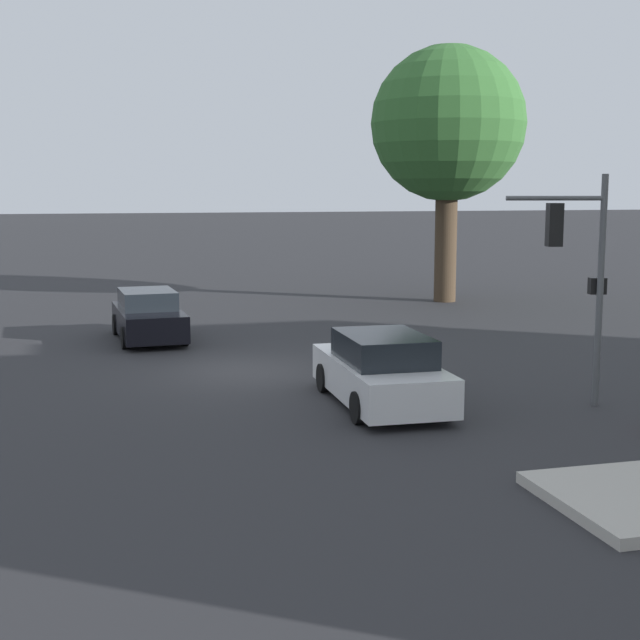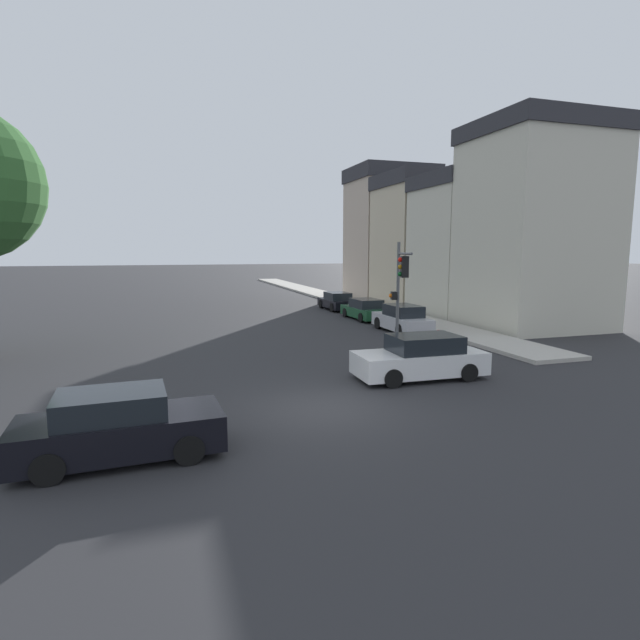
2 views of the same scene
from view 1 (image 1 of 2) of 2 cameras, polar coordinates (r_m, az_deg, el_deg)
The scene contains 5 objects.
ground_plane at distance 22.96m, azimuth -4.90°, elevation -3.23°, with size 300.00×300.00×0.00m, color #28282B.
street_tree at distance 36.98m, azimuth 8.20°, elevation 12.22°, with size 6.22×6.22×10.32m.
traffic_signal at distance 19.50m, azimuth 16.14°, elevation 3.94°, with size 0.57×2.26×4.92m.
crossing_car_0 at distance 19.18m, azimuth 3.94°, elevation -3.29°, with size 4.69×2.11×1.57m.
crossing_car_1 at distance 27.85m, azimuth -10.92°, elevation 0.22°, with size 4.43×2.11×1.53m.
Camera 1 is at (22.15, -3.89, 4.62)m, focal length 50.00 mm.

